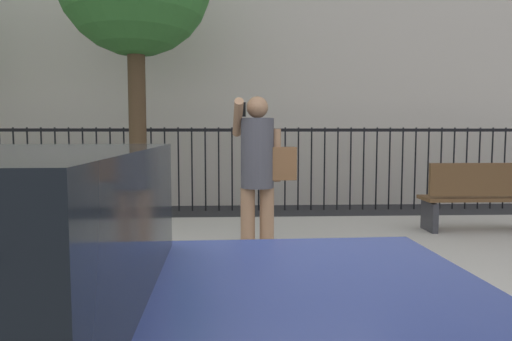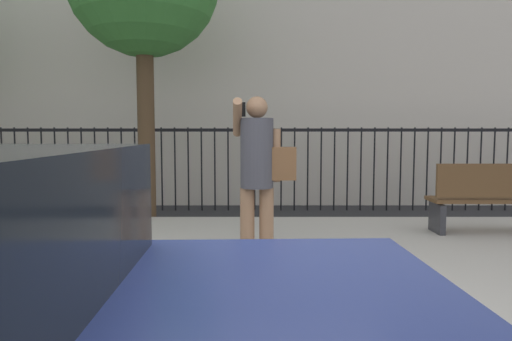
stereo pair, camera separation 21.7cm
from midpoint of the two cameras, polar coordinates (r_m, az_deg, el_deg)
sidewalk at (r=5.30m, az=-3.02°, el=-10.94°), size 28.00×4.40×0.15m
iron_fence at (r=8.81m, az=-2.86°, el=1.59°), size 12.03×0.04×1.60m
pedestrian_on_phone at (r=4.74m, az=-0.84°, el=0.48°), size 0.66×0.50×1.72m
street_bench at (r=6.95m, az=25.53°, el=-2.79°), size 1.60×0.45×0.95m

